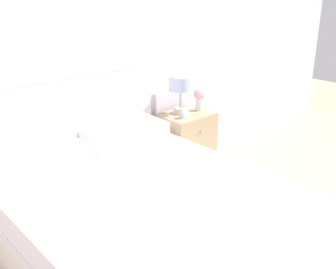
{
  "coord_description": "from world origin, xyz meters",
  "views": [
    {
      "loc": [
        -1.41,
        -2.82,
        1.77
      ],
      "look_at": [
        0.57,
        -0.59,
        0.63
      ],
      "focal_mm": 42.0,
      "sensor_mm": 36.0,
      "label": 1
    }
  ],
  "objects": [
    {
      "name": "nightstand",
      "position": [
        1.15,
        -0.22,
        0.3
      ],
      "size": [
        0.5,
        0.41,
        0.6
      ],
      "color": "tan",
      "rests_on": "ground_plane"
    },
    {
      "name": "alarm_clock",
      "position": [
        1.05,
        -0.3,
        0.63
      ],
      "size": [
        0.09,
        0.04,
        0.07
      ],
      "color": "silver",
      "rests_on": "nightstand"
    },
    {
      "name": "flower_vase",
      "position": [
        1.32,
        -0.22,
        0.73
      ],
      "size": [
        0.11,
        0.11,
        0.22
      ],
      "color": "white",
      "rests_on": "nightstand"
    },
    {
      "name": "ground_plane",
      "position": [
        0.0,
        0.0,
        0.0
      ],
      "size": [
        12.0,
        12.0,
        0.0
      ],
      "primitive_type": "plane",
      "color": "#CCB28E"
    },
    {
      "name": "table_lamp",
      "position": [
        1.11,
        -0.16,
        0.87
      ],
      "size": [
        0.23,
        0.23,
        0.37
      ],
      "color": "beige",
      "rests_on": "nightstand"
    },
    {
      "name": "bed",
      "position": [
        0.0,
        -1.0,
        0.28
      ],
      "size": [
        1.68,
        2.15,
        1.06
      ],
      "color": "white",
      "rests_on": "ground_plane"
    },
    {
      "name": "wall_back",
      "position": [
        0.0,
        0.07,
        1.3
      ],
      "size": [
        8.0,
        0.06,
        2.6
      ],
      "color": "white",
      "rests_on": "ground_plane"
    }
  ]
}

